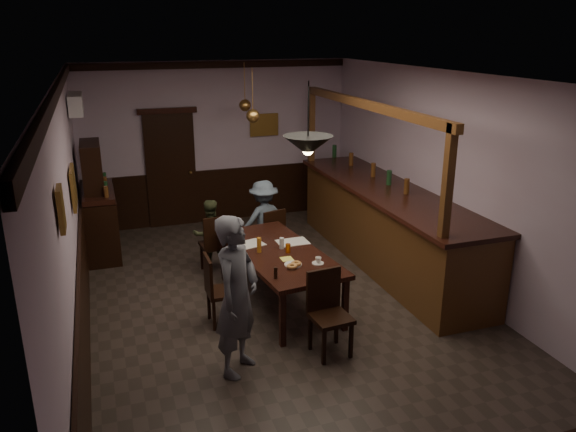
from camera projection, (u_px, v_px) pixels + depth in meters
name	position (u px, v px, depth m)	size (l,w,h in m)	color
room	(286.00, 202.00, 6.90)	(5.01, 8.01, 3.01)	#2D2621
dining_table	(279.00, 255.00, 7.40)	(1.25, 2.30, 0.75)	black
chair_far_left	(215.00, 242.00, 8.36)	(0.43, 0.43, 0.93)	black
chair_far_right	(271.00, 234.00, 8.74)	(0.47, 0.47, 0.90)	black
chair_near	(328.00, 308.00, 6.32)	(0.46, 0.46, 0.97)	black
chair_side	(217.00, 287.00, 6.92)	(0.40, 0.40, 0.91)	black
person_standing	(237.00, 296.00, 5.84)	(0.64, 0.42, 1.76)	slate
person_seated_left	(210.00, 234.00, 8.59)	(0.53, 0.41, 1.09)	#454F2F
person_seated_right	(264.00, 220.00, 8.93)	(0.83, 0.48, 1.28)	slate
newspaper_left	(248.00, 244.00, 7.59)	(0.42, 0.30, 0.01)	silver
newspaper_right	(293.00, 242.00, 7.68)	(0.42, 0.30, 0.01)	silver
napkin	(287.00, 259.00, 7.12)	(0.15, 0.15, 0.00)	#EBE356
saucer	(318.00, 263.00, 6.98)	(0.15, 0.15, 0.01)	white
coffee_cup	(318.00, 260.00, 6.96)	(0.08, 0.08, 0.07)	white
pastry_plate	(293.00, 264.00, 6.94)	(0.22, 0.22, 0.01)	white
pastry_ring_a	(292.00, 266.00, 6.82)	(0.13, 0.13, 0.04)	#C68C47
pastry_ring_b	(296.00, 263.00, 6.90)	(0.13, 0.13, 0.04)	#C68C47
soda_can	(288.00, 248.00, 7.31)	(0.07, 0.07, 0.12)	orange
beer_glass	(259.00, 245.00, 7.31)	(0.06, 0.06, 0.20)	#BF721E
water_glass	(282.00, 243.00, 7.44)	(0.06, 0.06, 0.15)	silver
pepper_mill	(276.00, 273.00, 6.55)	(0.04, 0.04, 0.14)	black
sideboard	(99.00, 210.00, 9.08)	(0.50, 1.40, 1.85)	black
bar_counter	(387.00, 225.00, 8.69)	(1.06, 4.57, 2.56)	#482813
door_back	(171.00, 171.00, 10.31)	(0.90, 0.06, 2.10)	black
ac_unit	(76.00, 104.00, 8.47)	(0.20, 0.85, 0.30)	white
picture_left_small	(61.00, 209.00, 4.50)	(0.04, 0.28, 0.36)	olive
picture_left_large	(73.00, 187.00, 6.80)	(0.04, 0.62, 0.48)	olive
picture_back	(264.00, 125.00, 10.64)	(0.55, 0.04, 0.42)	olive
pendant_iron	(308.00, 146.00, 6.21)	(0.56, 0.56, 0.81)	black
pendant_brass_mid	(253.00, 116.00, 8.33)	(0.20, 0.20, 0.81)	#BF8C3F
pendant_brass_far	(245.00, 105.00, 9.48)	(0.20, 0.20, 0.81)	#BF8C3F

